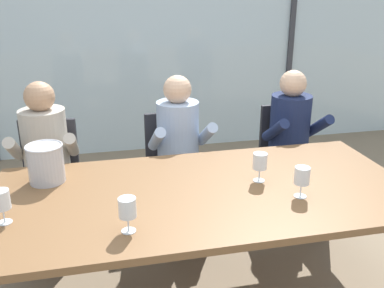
# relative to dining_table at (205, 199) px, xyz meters

# --- Properties ---
(ground) EXTENTS (14.00, 14.00, 0.00)m
(ground) POSITION_rel_dining_table_xyz_m (0.00, 1.00, -0.68)
(ground) COLOR #847056
(window_glass_panel) EXTENTS (7.57, 0.03, 2.60)m
(window_glass_panel) POSITION_rel_dining_table_xyz_m (0.00, 2.66, 0.62)
(window_glass_panel) COLOR silver
(window_glass_panel) RESTS_ON ground
(window_mullion_right) EXTENTS (0.06, 0.06, 2.60)m
(window_mullion_right) POSITION_rel_dining_table_xyz_m (1.70, 2.64, 0.62)
(window_mullion_right) COLOR #38383D
(window_mullion_right) RESTS_ON ground
(hillside_vineyard) EXTENTS (13.57, 2.40, 1.78)m
(hillside_vineyard) POSITION_rel_dining_table_xyz_m (0.00, 5.92, 0.21)
(hillside_vineyard) COLOR #568942
(hillside_vineyard) RESTS_ON ground
(dining_table) EXTENTS (2.37, 1.13, 0.74)m
(dining_table) POSITION_rel_dining_table_xyz_m (0.00, 0.00, 0.00)
(dining_table) COLOR brown
(dining_table) RESTS_ON ground
(chair_near_curtain) EXTENTS (0.50, 0.50, 0.90)m
(chair_near_curtain) POSITION_rel_dining_table_xyz_m (-0.96, 0.98, -0.15)
(chair_near_curtain) COLOR #232328
(chair_near_curtain) RESTS_ON ground
(chair_left_of_center) EXTENTS (0.45, 0.45, 0.90)m
(chair_left_of_center) POSITION_rel_dining_table_xyz_m (-0.01, 0.96, -0.15)
(chair_left_of_center) COLOR #232328
(chair_left_of_center) RESTS_ON ground
(chair_center) EXTENTS (0.46, 0.46, 0.90)m
(chair_center) POSITION_rel_dining_table_xyz_m (0.97, 0.99, -0.15)
(chair_center) COLOR #232328
(chair_center) RESTS_ON ground
(person_beige_jumper) EXTENTS (0.46, 0.61, 1.21)m
(person_beige_jumper) POSITION_rel_dining_table_xyz_m (-0.95, 0.84, 0.02)
(person_beige_jumper) COLOR #B7AD9E
(person_beige_jumper) RESTS_ON ground
(person_pale_blue_shirt) EXTENTS (0.48, 0.63, 1.21)m
(person_pale_blue_shirt) POSITION_rel_dining_table_xyz_m (0.02, 0.84, 0.02)
(person_pale_blue_shirt) COLOR #9EB2D1
(person_pale_blue_shirt) RESTS_ON ground
(person_navy_polo) EXTENTS (0.48, 0.62, 1.21)m
(person_navy_polo) POSITION_rel_dining_table_xyz_m (0.94, 0.84, 0.02)
(person_navy_polo) COLOR #192347
(person_navy_polo) RESTS_ON ground
(ice_bucket_primary) EXTENTS (0.21, 0.21, 0.23)m
(ice_bucket_primary) POSITION_rel_dining_table_xyz_m (-0.88, 0.31, 0.18)
(ice_bucket_primary) COLOR #B7B7BC
(ice_bucket_primary) RESTS_ON dining_table
(wine_glass_by_left_taster) EXTENTS (0.08, 0.08, 0.17)m
(wine_glass_by_left_taster) POSITION_rel_dining_table_xyz_m (-1.05, -0.13, 0.18)
(wine_glass_by_left_taster) COLOR silver
(wine_glass_by_left_taster) RESTS_ON dining_table
(wine_glass_near_bucket) EXTENTS (0.08, 0.08, 0.17)m
(wine_glass_near_bucket) POSITION_rel_dining_table_xyz_m (0.34, 0.05, 0.18)
(wine_glass_near_bucket) COLOR silver
(wine_glass_near_bucket) RESTS_ON dining_table
(wine_glass_center_pour) EXTENTS (0.08, 0.08, 0.17)m
(wine_glass_center_pour) POSITION_rel_dining_table_xyz_m (0.49, -0.19, 0.18)
(wine_glass_center_pour) COLOR silver
(wine_glass_center_pour) RESTS_ON dining_table
(wine_glass_by_right_taster) EXTENTS (0.08, 0.08, 0.17)m
(wine_glass_by_right_taster) POSITION_rel_dining_table_xyz_m (-0.46, -0.34, 0.18)
(wine_glass_by_right_taster) COLOR silver
(wine_glass_by_right_taster) RESTS_ON dining_table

